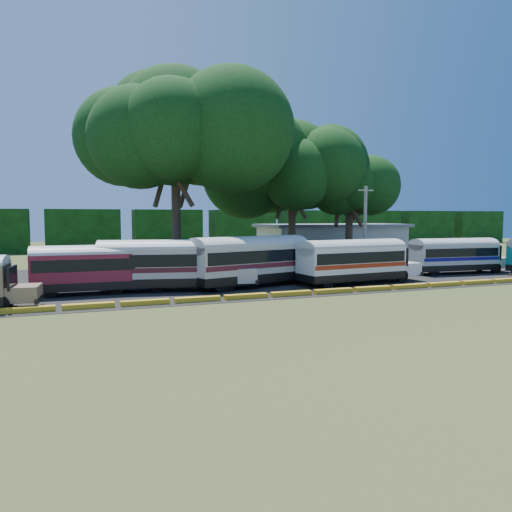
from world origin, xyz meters
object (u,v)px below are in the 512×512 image
object	(u,v)px
bus_white_red	(354,259)
tree_west	(175,127)
bus_red	(100,266)
bus_cream_west	(168,262)

from	to	relation	value
bus_white_red	tree_west	size ratio (longest dim) A/B	0.56
bus_red	tree_west	distance (m)	17.09
bus_red	bus_white_red	xyz separation A→B (m)	(17.74, -1.97, 0.05)
bus_red	bus_white_red	bearing A→B (deg)	-5.09
bus_white_red	bus_cream_west	bearing A→B (deg)	167.38
bus_cream_west	tree_west	size ratio (longest dim) A/B	0.59
bus_red	tree_west	bearing A→B (deg)	57.15
bus_white_red	tree_west	bearing A→B (deg)	123.38
bus_red	tree_west	world-z (taller)	tree_west
bus_cream_west	bus_white_red	world-z (taller)	bus_cream_west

